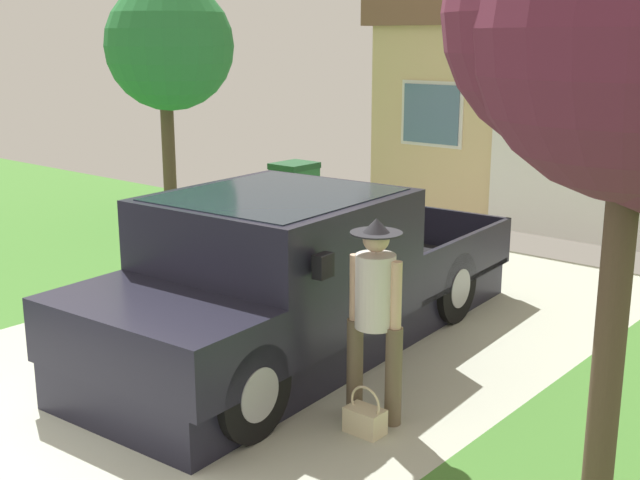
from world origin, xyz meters
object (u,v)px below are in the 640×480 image
wheeled_trash_bin (294,189)px  pickup_truck (286,282)px  person_with_hat (375,304)px  handbag (365,419)px  neighbor_tree (168,40)px

wheeled_trash_bin → pickup_truck: bearing=-48.8°
pickup_truck → wheeled_trash_bin: size_ratio=5.47×
person_with_hat → wheeled_trash_bin: (-5.53, 5.16, -0.45)m
pickup_truck → person_with_hat: (1.53, -0.60, 0.26)m
person_with_hat → handbag: person_with_hat is taller
handbag → pickup_truck: bearing=152.5°
pickup_truck → neighbor_tree: (-5.51, 3.18, 2.29)m
person_with_hat → handbag: (0.11, -0.25, -0.88)m
pickup_truck → neighbor_tree: bearing=-33.9°
wheeled_trash_bin → handbag: bearing=-43.8°
handbag → neighbor_tree: neighbor_tree is taller
pickup_truck → neighbor_tree: neighbor_tree is taller
neighbor_tree → handbag: bearing=-29.4°
neighbor_tree → wheeled_trash_bin: 3.23m
pickup_truck → wheeled_trash_bin: 6.07m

